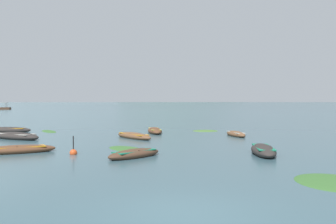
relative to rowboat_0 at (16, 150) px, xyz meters
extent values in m
plane|color=#385660|center=(7.72, 1488.85, -0.17)|extent=(6000.00, 6000.00, 0.00)
cone|color=slate|center=(-707.67, 1960.52, 287.45)|extent=(1963.12, 1963.12, 575.23)
cone|color=#4C5B56|center=(124.33, 1474.28, 107.37)|extent=(676.37, 676.37, 215.07)
ellipsoid|color=brown|center=(0.00, 0.00, -0.01)|extent=(4.18, 2.59, 0.53)
cube|color=orange|center=(0.00, 0.00, 0.15)|extent=(3.01, 1.86, 0.05)
cube|color=brown|center=(0.00, 0.00, 0.20)|extent=(0.36, 0.72, 0.04)
ellipsoid|color=brown|center=(7.79, 11.92, 0.01)|extent=(1.49, 4.25, 0.58)
cube|color=olive|center=(7.79, 11.92, 0.18)|extent=(1.07, 3.06, 0.05)
cube|color=brown|center=(7.79, 11.92, 0.23)|extent=(0.78, 0.14, 0.04)
ellipsoid|color=#2D2826|center=(-5.40, 13.52, 0.01)|extent=(4.34, 1.20, 0.59)
cube|color=orange|center=(-5.40, 13.52, 0.19)|extent=(3.13, 0.87, 0.05)
cube|color=#2D2826|center=(-5.40, 13.52, 0.24)|extent=(0.11, 0.71, 0.04)
ellipsoid|color=brown|center=(14.10, 8.51, -0.02)|extent=(1.33, 3.27, 0.51)
cube|color=#B7B2A3|center=(14.10, 8.51, 0.14)|extent=(0.96, 2.35, 0.05)
cube|color=brown|center=(14.10, 8.51, 0.19)|extent=(0.62, 0.16, 0.04)
ellipsoid|color=#2D2826|center=(13.03, -1.33, 0.02)|extent=(1.78, 3.95, 0.63)
cube|color=#197A56|center=(13.03, -1.33, 0.21)|extent=(1.28, 2.85, 0.05)
cube|color=#2D2826|center=(13.03, -1.33, 0.26)|extent=(0.79, 0.21, 0.04)
ellipsoid|color=brown|center=(6.07, 7.37, 0.00)|extent=(3.24, 4.22, 0.54)
cube|color=orange|center=(6.07, 7.37, 0.16)|extent=(2.34, 3.04, 0.05)
cube|color=brown|center=(6.07, 7.37, 0.21)|extent=(0.65, 0.46, 0.04)
ellipsoid|color=#2D2826|center=(-2.53, 7.48, 0.02)|extent=(4.55, 3.66, 0.64)
cube|color=#B7B2A3|center=(-2.53, 7.48, 0.22)|extent=(3.28, 2.64, 0.05)
cube|color=#2D2826|center=(-2.53, 7.48, 0.27)|extent=(0.59, 0.84, 0.04)
ellipsoid|color=#4C3323|center=(6.34, -1.89, -0.01)|extent=(3.08, 3.03, 0.51)
cube|color=#197A56|center=(6.34, -1.89, 0.14)|extent=(2.21, 2.18, 0.05)
cube|color=#4C3323|center=(6.34, -1.89, 0.19)|extent=(0.56, 0.57, 0.04)
cylinder|color=#4C4742|center=(-37.79, 102.09, 1.23)|extent=(0.10, 0.10, 1.80)
cylinder|color=#4C4742|center=(-38.13, 104.47, 1.23)|extent=(0.10, 0.10, 1.80)
sphere|color=#DB4C1E|center=(3.14, -0.74, -0.09)|extent=(0.39, 0.39, 0.39)
cylinder|color=black|center=(3.14, -0.74, 0.35)|extent=(0.06, 0.06, 0.88)
ellipsoid|color=#38662D|center=(13.26, -8.03, -0.17)|extent=(2.66, 3.15, 0.14)
ellipsoid|color=#477033|center=(12.55, 13.62, -0.17)|extent=(3.23, 3.19, 0.14)
ellipsoid|color=#38662D|center=(-1.81, 13.99, -0.17)|extent=(2.49, 3.62, 0.14)
ellipsoid|color=#38662D|center=(5.77, 1.28, -0.17)|extent=(2.91, 3.42, 0.14)
camera|label=1|loc=(6.75, -20.02, 2.61)|focal=39.21mm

